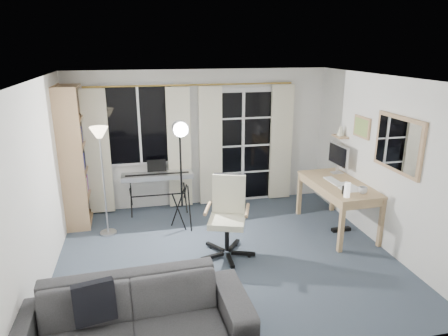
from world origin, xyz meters
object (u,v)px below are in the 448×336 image
(bookshelf, at_px, (72,159))
(torchiere_lamp, at_px, (101,149))
(sofa, at_px, (130,311))
(desk, at_px, (338,189))
(office_chair, at_px, (228,209))
(mug, at_px, (363,189))
(monitor, at_px, (338,156))
(studio_light, at_px, (180,142))
(keyboard_piano, at_px, (157,177))

(bookshelf, relative_size, torchiere_lamp, 1.33)
(torchiere_lamp, distance_m, sofa, 2.78)
(torchiere_lamp, xyz_separation_m, desk, (3.50, -0.60, -0.67))
(office_chair, relative_size, mug, 8.67)
(desk, xyz_separation_m, monitor, (0.20, 0.45, 0.39))
(studio_light, distance_m, office_chair, 1.24)
(bookshelf, relative_size, office_chair, 2.03)
(bookshelf, xyz_separation_m, keyboard_piano, (1.32, 0.00, -0.40))
(torchiere_lamp, height_order, sofa, torchiere_lamp)
(studio_light, distance_m, mug, 2.70)
(office_chair, relative_size, sofa, 0.48)
(monitor, bearing_deg, bookshelf, 167.12)
(desk, xyz_separation_m, mug, (0.10, -0.50, 0.16))
(studio_light, xyz_separation_m, office_chair, (0.54, -0.79, -0.78))
(keyboard_piano, distance_m, desk, 2.96)
(torchiere_lamp, bearing_deg, sofa, -81.83)
(torchiere_lamp, distance_m, studio_light, 1.16)
(keyboard_piano, bearing_deg, desk, -24.46)
(mug, height_order, sofa, mug)
(studio_light, xyz_separation_m, sofa, (-0.77, -2.46, -0.99))
(monitor, xyz_separation_m, mug, (-0.10, -0.95, -0.23))
(office_chair, xyz_separation_m, sofa, (-1.31, -1.67, -0.21))
(bookshelf, distance_m, studio_light, 1.86)
(office_chair, bearing_deg, studio_light, 143.33)
(studio_light, bearing_deg, desk, -13.29)
(bookshelf, distance_m, keyboard_piano, 1.38)
(keyboard_piano, xyz_separation_m, desk, (2.69, -1.24, 0.02))
(bookshelf, height_order, studio_light, bookshelf)
(desk, relative_size, mug, 11.60)
(bookshelf, distance_m, torchiere_lamp, 0.87)
(keyboard_piano, bearing_deg, studio_light, -66.95)
(monitor, distance_m, sofa, 4.18)
(desk, height_order, monitor, monitor)
(desk, height_order, sofa, sofa)
(studio_light, bearing_deg, torchiere_lamp, 170.86)
(torchiere_lamp, relative_size, desk, 1.14)
(studio_light, relative_size, desk, 1.21)
(keyboard_piano, relative_size, monitor, 2.15)
(studio_light, relative_size, monitor, 3.20)
(sofa, bearing_deg, desk, 30.35)
(keyboard_piano, distance_m, office_chair, 1.80)
(sofa, bearing_deg, mug, 22.69)
(keyboard_piano, relative_size, desk, 0.81)
(bookshelf, relative_size, monitor, 4.00)
(torchiere_lamp, height_order, office_chair, torchiere_lamp)
(monitor, relative_size, mug, 4.40)
(studio_light, distance_m, monitor, 2.58)
(mug, bearing_deg, desk, 101.31)
(desk, xyz_separation_m, sofa, (-3.13, -2.01, -0.24))
(bookshelf, distance_m, desk, 4.21)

